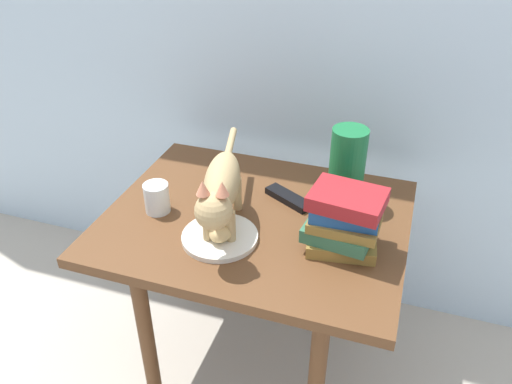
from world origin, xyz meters
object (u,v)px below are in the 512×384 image
(book_stack, at_px, (344,220))
(candle_jar, at_px, (157,199))
(tv_remote, at_px, (288,198))
(plate, at_px, (220,237))
(bread_roll, at_px, (221,231))
(cat, at_px, (221,188))
(side_table, at_px, (256,239))
(green_vase, at_px, (347,167))

(book_stack, bearing_deg, candle_jar, 179.99)
(candle_jar, bearing_deg, tv_remote, 26.09)
(plate, xyz_separation_m, candle_jar, (-0.21, 0.07, 0.03))
(bread_roll, bearing_deg, plate, 125.21)
(plate, relative_size, tv_remote, 1.32)
(tv_remote, bearing_deg, plate, -88.83)
(bread_roll, relative_size, candle_jar, 0.94)
(cat, bearing_deg, plate, -78.44)
(side_table, bearing_deg, book_stack, -13.68)
(green_vase, xyz_separation_m, candle_jar, (-0.48, -0.22, -0.08))
(candle_jar, bearing_deg, book_stack, -0.01)
(cat, height_order, green_vase, cat)
(cat, xyz_separation_m, book_stack, (0.31, 0.03, -0.05))
(book_stack, bearing_deg, cat, -174.62)
(bread_roll, bearing_deg, green_vase, 48.45)
(plate, height_order, book_stack, book_stack)
(book_stack, bearing_deg, bread_roll, -164.97)
(side_table, xyz_separation_m, green_vase, (0.21, 0.16, 0.19))
(cat, relative_size, candle_jar, 5.51)
(cat, height_order, book_stack, cat)
(bread_roll, bearing_deg, tv_remote, 65.38)
(side_table, xyz_separation_m, book_stack, (0.25, -0.06, 0.16))
(book_stack, height_order, tv_remote, book_stack)
(side_table, distance_m, cat, 0.24)
(green_vase, xyz_separation_m, tv_remote, (-0.15, -0.05, -0.10))
(book_stack, bearing_deg, side_table, 166.32)
(bread_roll, distance_m, cat, 0.11)
(side_table, height_order, cat, cat)
(side_table, relative_size, bread_roll, 10.25)
(cat, distance_m, book_stack, 0.32)
(side_table, height_order, book_stack, book_stack)
(bread_roll, distance_m, candle_jar, 0.24)
(candle_jar, bearing_deg, green_vase, 24.06)
(book_stack, relative_size, green_vase, 0.87)
(side_table, height_order, plate, plate)
(green_vase, distance_m, candle_jar, 0.53)
(plate, bearing_deg, book_stack, 12.21)
(plate, xyz_separation_m, bread_roll, (0.01, -0.01, 0.03))
(plate, relative_size, cat, 0.42)
(green_vase, bearing_deg, side_table, -143.99)
(side_table, distance_m, green_vase, 0.33)
(plate, relative_size, bread_roll, 2.48)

